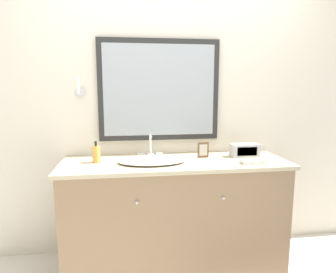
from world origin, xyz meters
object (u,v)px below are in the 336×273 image
at_px(picture_frame, 203,150).
at_px(sink_basin, 152,160).
at_px(appliance_box, 245,150).
at_px(soap_bottle, 96,154).

bearing_deg(picture_frame, sink_basin, -166.51).
bearing_deg(picture_frame, appliance_box, -0.86).
relative_size(soap_bottle, appliance_box, 0.72).
distance_m(soap_bottle, picture_frame, 0.87).
bearing_deg(appliance_box, sink_basin, -172.92).
relative_size(appliance_box, picture_frame, 1.83).
bearing_deg(appliance_box, soap_bottle, -178.09).
height_order(appliance_box, picture_frame, picture_frame).
distance_m(appliance_box, picture_frame, 0.36).
bearing_deg(soap_bottle, picture_frame, 3.07).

